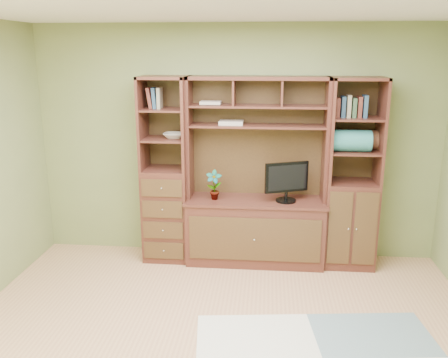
# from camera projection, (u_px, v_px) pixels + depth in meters

# --- Properties ---
(room) EXTENTS (4.60, 4.10, 2.64)m
(room) POSITION_uv_depth(u_px,v_px,m) (218.00, 196.00, 3.39)
(room) COLOR tan
(room) RESTS_ON ground
(center_hutch) EXTENTS (1.54, 0.53, 2.05)m
(center_hutch) POSITION_uv_depth(u_px,v_px,m) (256.00, 174.00, 5.11)
(center_hutch) COLOR #482119
(center_hutch) RESTS_ON ground
(left_tower) EXTENTS (0.50, 0.45, 2.05)m
(left_tower) POSITION_uv_depth(u_px,v_px,m) (166.00, 171.00, 5.24)
(left_tower) COLOR #482119
(left_tower) RESTS_ON ground
(right_tower) EXTENTS (0.55, 0.45, 2.05)m
(right_tower) POSITION_uv_depth(u_px,v_px,m) (352.00, 175.00, 5.06)
(right_tower) COLOR #482119
(right_tower) RESTS_ON ground
(monitor) EXTENTS (0.54, 0.38, 0.60)m
(monitor) POSITION_uv_depth(u_px,v_px,m) (287.00, 175.00, 5.05)
(monitor) COLOR black
(monitor) RESTS_ON center_hutch
(orchid) EXTENTS (0.17, 0.12, 0.33)m
(orchid) POSITION_uv_depth(u_px,v_px,m) (214.00, 185.00, 5.15)
(orchid) COLOR #AC4E3A
(orchid) RESTS_ON center_hutch
(magazines) EXTENTS (0.26, 0.19, 0.04)m
(magazines) POSITION_uv_depth(u_px,v_px,m) (231.00, 123.00, 5.08)
(magazines) COLOR #B2A698
(magazines) RESTS_ON center_hutch
(bowl) EXTENTS (0.23, 0.23, 0.06)m
(bowl) POSITION_uv_depth(u_px,v_px,m) (174.00, 136.00, 5.13)
(bowl) COLOR beige
(bowl) RESTS_ON left_tower
(blanket_teal) EXTENTS (0.39, 0.23, 0.23)m
(blanket_teal) POSITION_uv_depth(u_px,v_px,m) (351.00, 141.00, 4.92)
(blanket_teal) COLOR #2B7373
(blanket_teal) RESTS_ON right_tower
(blanket_red) EXTENTS (0.37, 0.20, 0.20)m
(blanket_red) POSITION_uv_depth(u_px,v_px,m) (364.00, 140.00, 5.03)
(blanket_red) COLOR brown
(blanket_red) RESTS_ON right_tower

